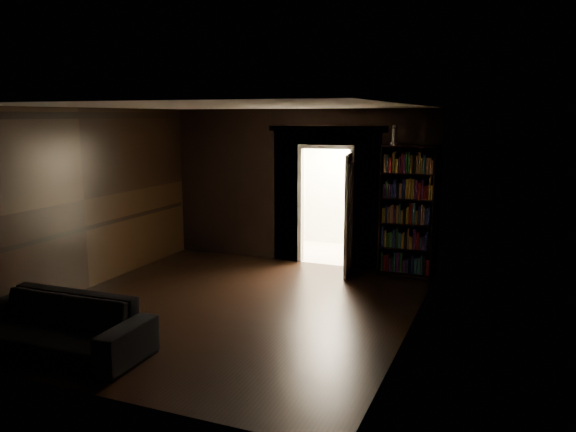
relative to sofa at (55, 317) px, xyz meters
name	(u,v)px	position (x,y,z in m)	size (l,w,h in m)	color
ground	(230,307)	(1.12, 2.10, -0.42)	(5.50, 5.50, 0.00)	black
room_walls	(260,181)	(1.11, 3.17, 1.26)	(5.02, 5.61, 2.84)	black
kitchen_alcove	(343,191)	(1.62, 5.97, 0.79)	(2.20, 1.80, 2.60)	#BBB7A3
sofa	(55,317)	(0.00, 0.00, 0.00)	(2.20, 0.95, 0.85)	black
bookshelf	(407,212)	(3.12, 4.65, 0.68)	(0.90, 0.32, 2.20)	black
refrigerator	(375,210)	(2.22, 6.21, 0.40)	(0.74, 0.68, 1.65)	white
door	(348,215)	(2.17, 4.41, 0.60)	(0.85, 0.05, 2.05)	white
figurine	(394,135)	(2.87, 4.59, 1.94)	(0.11, 0.11, 0.33)	white
bottles	(379,163)	(2.26, 6.20, 1.34)	(0.57, 0.07, 0.23)	black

